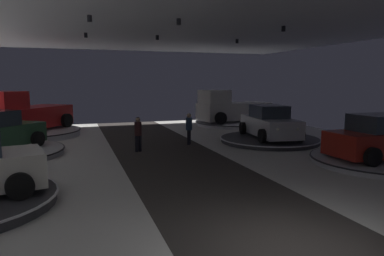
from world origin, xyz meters
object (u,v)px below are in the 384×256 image
pickup_truck_deep_right (230,109)px  visitor_walking_near (189,127)px  display_platform_deep_left (30,133)px  display_platform_far_right (269,139)px  display_platform_deep_right (234,123)px  display_platform_mid_right (380,160)px  display_car_far_right (270,123)px  pickup_truck_deep_left (24,115)px  display_car_mid_right (381,139)px  visitor_walking_far (138,132)px

pickup_truck_deep_right → visitor_walking_near: 8.48m
display_platform_deep_left → display_platform_far_right: 13.68m
display_platform_deep_right → visitor_walking_near: size_ratio=3.57×
display_platform_mid_right → display_car_far_right: 5.98m
pickup_truck_deep_left → display_platform_deep_left: bearing=53.0°
display_platform_deep_left → display_car_mid_right: display_car_mid_right is taller
pickup_truck_deep_right → pickup_truck_deep_left: (-13.53, -1.41, 0.11)m
display_platform_deep_left → pickup_truck_deep_left: size_ratio=1.03×
display_platform_deep_right → display_car_far_right: size_ratio=1.29×
pickup_truck_deep_left → visitor_walking_near: size_ratio=3.46×
display_platform_deep_right → display_car_far_right: (-1.39, -7.24, 0.85)m
display_car_far_right → visitor_walking_near: bearing=171.6°
display_platform_deep_right → display_platform_deep_left: (-13.65, -1.20, 0.06)m
pickup_truck_deep_left → visitor_walking_far: bearing=-48.7°
visitor_walking_near → display_car_mid_right: bearing=-47.9°
display_platform_far_right → pickup_truck_deep_left: bearing=155.0°
display_platform_mid_right → display_platform_far_right: bearing=104.7°
pickup_truck_deep_left → display_car_mid_right: size_ratio=1.29×
pickup_truck_deep_left → display_car_far_right: (12.45, -5.79, -0.30)m
visitor_walking_near → display_car_far_right: bearing=-8.4°
display_car_far_right → visitor_walking_far: display_car_far_right is taller
display_platform_mid_right → display_platform_deep_right: bearing=90.4°
pickup_truck_deep_left → display_car_far_right: size_ratio=1.25×
pickup_truck_deep_left → display_platform_far_right: bearing=-25.0°
display_car_mid_right → display_platform_far_right: (-1.46, 5.70, -0.87)m
display_platform_far_right → display_platform_deep_right: bearing=79.1°
display_platform_deep_right → display_car_far_right: bearing=-100.9°
pickup_truck_deep_right → display_platform_mid_right: 12.98m
display_platform_far_right → display_car_far_right: display_car_far_right is taller
display_platform_far_right → display_platform_mid_right: bearing=-75.3°
display_platform_far_right → display_platform_deep_left: bearing=153.6°
display_platform_deep_right → display_platform_deep_left: 13.71m
visitor_walking_far → display_platform_far_right: bearing=2.7°
display_platform_mid_right → visitor_walking_far: size_ratio=3.29×
display_platform_deep_right → visitor_walking_near: 8.75m
display_platform_mid_right → display_car_mid_right: size_ratio=1.23×
display_car_mid_right → visitor_walking_near: display_car_mid_right is taller
display_platform_deep_left → display_platform_mid_right: display_platform_deep_left is taller
display_car_far_right → display_car_mid_right: bearing=-75.7°
display_platform_deep_right → display_platform_mid_right: display_platform_deep_right is taller
display_platform_mid_right → display_car_far_right: size_ratio=1.19×
pickup_truck_deep_right → display_platform_deep_left: 13.42m
display_car_mid_right → display_car_far_right: (-1.46, 5.73, -0.00)m
pickup_truck_deep_right → pickup_truck_deep_left: pickup_truck_deep_left is taller
display_platform_deep_left → pickup_truck_deep_left: pickup_truck_deep_left is taller
display_platform_deep_left → display_platform_deep_right: bearing=5.0°
display_platform_deep_right → pickup_truck_deep_right: pickup_truck_deep_right is taller
pickup_truck_deep_left → visitor_walking_near: (8.17, -5.16, -0.39)m
display_car_mid_right → display_car_far_right: 5.91m
display_car_mid_right → display_car_far_right: same height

